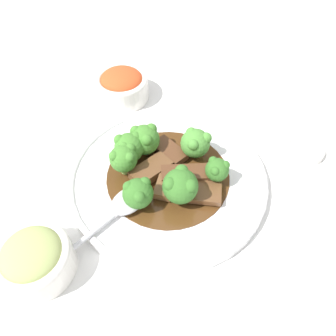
% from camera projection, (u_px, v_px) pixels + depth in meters
% --- Properties ---
extents(ground_plane, '(4.00, 4.00, 0.00)m').
position_uv_depth(ground_plane, '(168.00, 181.00, 0.53)').
color(ground_plane, white).
extents(main_plate, '(0.31, 0.31, 0.02)m').
position_uv_depth(main_plate, '(168.00, 177.00, 0.52)').
color(main_plate, white).
rests_on(main_plate, ground_plane).
extents(beef_strip_0, '(0.08, 0.07, 0.02)m').
position_uv_depth(beef_strip_0, '(186.00, 174.00, 0.50)').
color(beef_strip_0, '#56331E').
rests_on(beef_strip_0, main_plate).
extents(beef_strip_1, '(0.03, 0.06, 0.01)m').
position_uv_depth(beef_strip_1, '(169.00, 151.00, 0.54)').
color(beef_strip_1, '#56331E').
rests_on(beef_strip_1, main_plate).
extents(beef_strip_2, '(0.07, 0.04, 0.02)m').
position_uv_depth(beef_strip_2, '(151.00, 170.00, 0.51)').
color(beef_strip_2, brown).
rests_on(beef_strip_2, main_plate).
extents(beef_strip_3, '(0.06, 0.05, 0.01)m').
position_uv_depth(beef_strip_3, '(166.00, 184.00, 0.49)').
color(beef_strip_3, brown).
rests_on(beef_strip_3, main_plate).
extents(beef_strip_4, '(0.07, 0.07, 0.01)m').
position_uv_depth(beef_strip_4, '(202.00, 192.00, 0.49)').
color(beef_strip_4, brown).
rests_on(beef_strip_4, main_plate).
extents(broccoli_floret_0, '(0.05, 0.05, 0.05)m').
position_uv_depth(broccoli_floret_0, '(144.00, 139.00, 0.52)').
color(broccoli_floret_0, '#7FA84C').
rests_on(broccoli_floret_0, main_plate).
extents(broccoli_floret_1, '(0.05, 0.05, 0.06)m').
position_uv_depth(broccoli_floret_1, '(180.00, 186.00, 0.46)').
color(broccoli_floret_1, '#8EB756').
rests_on(broccoli_floret_1, main_plate).
extents(broccoli_floret_2, '(0.05, 0.05, 0.05)m').
position_uv_depth(broccoli_floret_2, '(196.00, 143.00, 0.52)').
color(broccoli_floret_2, '#7FA84C').
rests_on(broccoli_floret_2, main_plate).
extents(broccoli_floret_3, '(0.04, 0.04, 0.05)m').
position_uv_depth(broccoli_floret_3, '(138.00, 193.00, 0.46)').
color(broccoli_floret_3, '#7FA84C').
rests_on(broccoli_floret_3, main_plate).
extents(broccoli_floret_4, '(0.04, 0.04, 0.05)m').
position_uv_depth(broccoli_floret_4, '(123.00, 158.00, 0.49)').
color(broccoli_floret_4, '#7FA84C').
rests_on(broccoli_floret_4, main_plate).
extents(broccoli_floret_5, '(0.04, 0.04, 0.04)m').
position_uv_depth(broccoli_floret_5, '(217.00, 169.00, 0.49)').
color(broccoli_floret_5, '#7FA84C').
rests_on(broccoli_floret_5, main_plate).
extents(broccoli_floret_6, '(0.05, 0.05, 0.05)m').
position_uv_depth(broccoli_floret_6, '(129.00, 147.00, 0.51)').
color(broccoli_floret_6, '#7FA84C').
rests_on(broccoli_floret_6, main_plate).
extents(serving_spoon, '(0.21, 0.04, 0.01)m').
position_uv_depth(serving_spoon, '(120.00, 209.00, 0.47)').
color(serving_spoon, silver).
rests_on(serving_spoon, main_plate).
extents(side_bowl_kimchi, '(0.10, 0.10, 0.06)m').
position_uv_depth(side_bowl_kimchi, '(122.00, 85.00, 0.64)').
color(side_bowl_kimchi, white).
rests_on(side_bowl_kimchi, ground_plane).
extents(side_bowl_appetizer, '(0.10, 0.10, 0.06)m').
position_uv_depth(side_bowl_appetizer, '(35.00, 258.00, 0.42)').
color(side_bowl_appetizer, white).
rests_on(side_bowl_appetizer, ground_plane).
extents(sauce_dish, '(0.07, 0.07, 0.01)m').
position_uv_depth(sauce_dish, '(305.00, 149.00, 0.56)').
color(sauce_dish, white).
rests_on(sauce_dish, ground_plane).
extents(paper_napkin, '(0.10, 0.11, 0.01)m').
position_uv_depth(paper_napkin, '(307.00, 257.00, 0.45)').
color(paper_napkin, white).
rests_on(paper_napkin, ground_plane).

